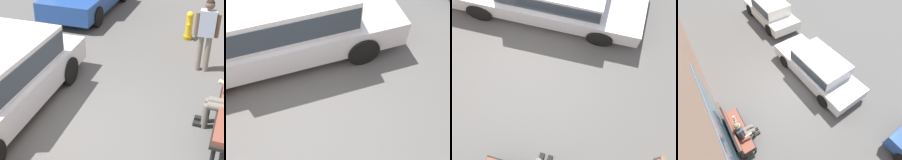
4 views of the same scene
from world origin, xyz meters
The scene contains 6 objects.
ground_plane centered at (0.00, 0.00, 0.00)m, with size 60.00×60.00×0.00m, color #565451.
building_facade centered at (-0.01, 3.40, 3.11)m, with size 18.00×0.51×6.25m.
bench centered at (-0.77, 2.90, 0.56)m, with size 1.87×0.55×0.99m.
person_on_phone centered at (-0.96, 2.67, 0.70)m, with size 0.73×0.74×1.33m.
parked_car_mid centered at (0.00, -1.43, 0.75)m, with size 4.70×1.99×1.38m.
parked_car_far centered at (5.43, -1.91, 0.78)m, with size 4.36×1.87×1.41m.
Camera 4 is at (-3.91, 2.60, 6.60)m, focal length 28.00 mm.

